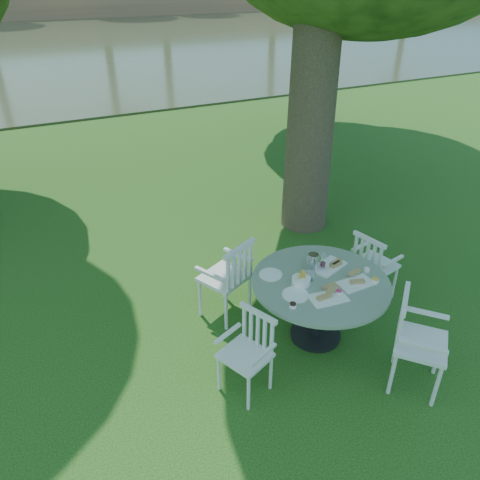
% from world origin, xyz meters
% --- Properties ---
extents(ground, '(140.00, 140.00, 0.00)m').
position_xyz_m(ground, '(0.00, 0.00, 0.00)').
color(ground, '#12390B').
rests_on(ground, ground).
extents(table, '(1.44, 1.44, 0.75)m').
position_xyz_m(table, '(0.47, -0.77, 0.61)').
color(table, black).
rests_on(table, ground).
extents(chair_ne, '(0.51, 0.53, 0.89)m').
position_xyz_m(chair_ne, '(1.43, -0.46, 0.53)').
color(chair_ne, silver).
rests_on(chair_ne, ground).
extents(chair_nw, '(0.66, 0.64, 1.00)m').
position_xyz_m(chair_nw, '(-0.23, -0.05, 0.59)').
color(chair_nw, silver).
rests_on(chair_nw, ground).
extents(chair_sw, '(0.54, 0.55, 0.84)m').
position_xyz_m(chair_sw, '(-0.50, -1.07, 0.50)').
color(chair_sw, silver).
rests_on(chair_sw, ground).
extents(chair_se, '(0.69, 0.69, 1.00)m').
position_xyz_m(chair_se, '(0.88, -1.69, 0.59)').
color(chair_se, silver).
rests_on(chair_se, ground).
extents(tableware, '(1.12, 0.86, 0.22)m').
position_xyz_m(tableware, '(0.44, -0.70, 0.79)').
color(tableware, white).
rests_on(tableware, table).
extents(river, '(100.00, 28.00, 0.12)m').
position_xyz_m(river, '(0.00, 23.00, 0.00)').
color(river, '#313922').
rests_on(river, ground).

